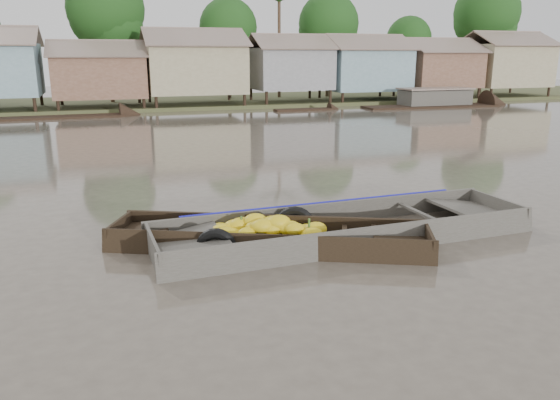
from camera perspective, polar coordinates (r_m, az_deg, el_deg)
name	(u,v)px	position (r m, az deg, el deg)	size (l,w,h in m)	color
ground	(325,249)	(10.74, 4.73, -5.12)	(120.00, 120.00, 0.00)	#52493F
riverbank	(196,62)	(41.73, -8.78, 14.06)	(120.00, 12.47, 10.22)	#384723
banana_boat	(265,236)	(10.81, -1.62, -3.83)	(6.35, 3.98, 0.90)	black
viewer_boat	(345,234)	(11.41, 6.80, -3.57)	(8.05, 2.39, 0.64)	#403C36
distant_boats	(365,107)	(37.69, 8.89, 9.60)	(46.89, 13.18, 1.38)	black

